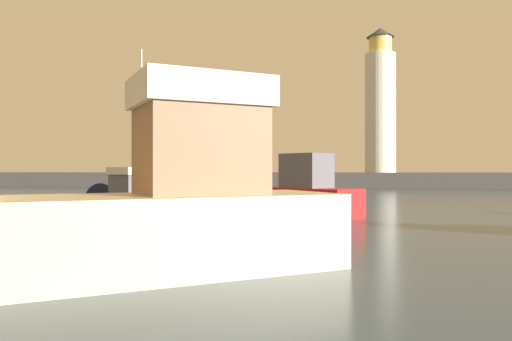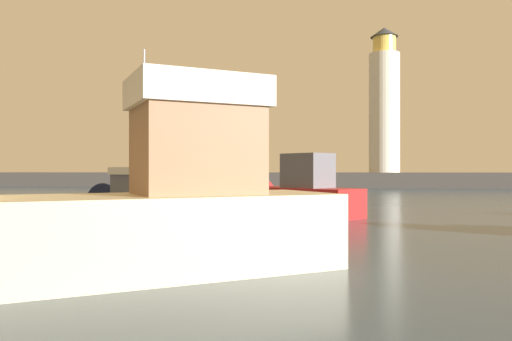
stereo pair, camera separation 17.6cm
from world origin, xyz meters
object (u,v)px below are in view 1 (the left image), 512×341
object	(u,v)px
lighthouse	(380,104)
motorboat_3	(116,199)
motorboat_2	(287,195)
sailboat_moored	(151,194)
motorboat_0	(108,215)

from	to	relation	value
lighthouse	motorboat_3	size ratio (longest dim) A/B	2.57
motorboat_2	sailboat_moored	bearing A→B (deg)	139.44
motorboat_0	sailboat_moored	size ratio (longest dim) A/B	0.90
motorboat_0	lighthouse	bearing A→B (deg)	78.83
sailboat_moored	motorboat_2	bearing A→B (deg)	-40.56
motorboat_2	sailboat_moored	distance (m)	13.15
motorboat_0	motorboat_3	distance (m)	15.78
motorboat_2	lighthouse	bearing A→B (deg)	78.05
motorboat_3	sailboat_moored	size ratio (longest dim) A/B	0.68
motorboat_2	sailboat_moored	world-z (taller)	sailboat_moored
lighthouse	sailboat_moored	xyz separation A→B (m)	(-18.36, -31.02, -9.92)
lighthouse	motorboat_3	bearing A→B (deg)	-113.19
motorboat_2	motorboat_3	bearing A→B (deg)	-179.36
sailboat_moored	lighthouse	bearing A→B (deg)	59.38
lighthouse	sailboat_moored	world-z (taller)	lighthouse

